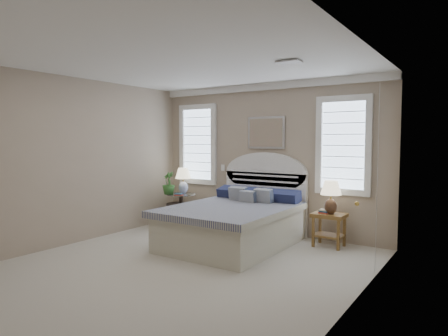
% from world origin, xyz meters
% --- Properties ---
extents(floor, '(4.50, 5.00, 0.01)m').
position_xyz_m(floor, '(0.00, 0.00, 0.00)').
color(floor, '#BAAE9F').
rests_on(floor, ground).
extents(ceiling, '(4.50, 5.00, 0.01)m').
position_xyz_m(ceiling, '(0.00, 0.00, 2.70)').
color(ceiling, white).
rests_on(ceiling, wall_back).
extents(wall_back, '(4.50, 0.02, 2.70)m').
position_xyz_m(wall_back, '(0.00, 2.50, 1.35)').
color(wall_back, tan).
rests_on(wall_back, floor).
extents(wall_left, '(0.02, 5.00, 2.70)m').
position_xyz_m(wall_left, '(-2.25, 0.00, 1.35)').
color(wall_left, tan).
rests_on(wall_left, floor).
extents(wall_right, '(0.02, 5.00, 2.70)m').
position_xyz_m(wall_right, '(2.25, 0.00, 1.35)').
color(wall_right, tan).
rests_on(wall_right, floor).
extents(crown_molding, '(4.50, 0.08, 0.12)m').
position_xyz_m(crown_molding, '(0.00, 2.46, 2.64)').
color(crown_molding, white).
rests_on(crown_molding, wall_back).
extents(hvac_vent, '(0.30, 0.20, 0.02)m').
position_xyz_m(hvac_vent, '(1.20, 0.80, 2.68)').
color(hvac_vent, '#B2B2B2').
rests_on(hvac_vent, ceiling).
extents(switch_plate, '(0.08, 0.01, 0.12)m').
position_xyz_m(switch_plate, '(-0.95, 2.48, 1.15)').
color(switch_plate, white).
rests_on(switch_plate, wall_back).
extents(window_left, '(0.90, 0.06, 1.60)m').
position_xyz_m(window_left, '(-1.55, 2.48, 1.60)').
color(window_left, '#C9E1FF').
rests_on(window_left, wall_back).
extents(window_right, '(0.90, 0.06, 1.60)m').
position_xyz_m(window_right, '(1.40, 2.48, 1.60)').
color(window_right, '#C9E1FF').
rests_on(window_right, wall_back).
extents(painting, '(0.74, 0.04, 0.58)m').
position_xyz_m(painting, '(0.00, 2.46, 1.82)').
color(painting, silver).
rests_on(painting, wall_back).
extents(closet_door, '(0.02, 1.80, 2.40)m').
position_xyz_m(closet_door, '(2.23, 1.20, 1.20)').
color(closet_door, white).
rests_on(closet_door, floor).
extents(bed, '(1.72, 2.28, 1.47)m').
position_xyz_m(bed, '(0.00, 1.46, 0.39)').
color(bed, '#B7B4A1').
rests_on(bed, floor).
extents(side_table_left, '(0.56, 0.56, 0.63)m').
position_xyz_m(side_table_left, '(-1.65, 2.05, 0.39)').
color(side_table_left, black).
rests_on(side_table_left, floor).
extents(nightstand_right, '(0.50, 0.40, 0.53)m').
position_xyz_m(nightstand_right, '(1.30, 2.15, 0.39)').
color(nightstand_right, brown).
rests_on(nightstand_right, floor).
extents(floor_pot, '(0.64, 0.64, 0.45)m').
position_xyz_m(floor_pot, '(-1.65, 1.98, 0.22)').
color(floor_pot, black).
rests_on(floor_pot, floor).
extents(lamp_left, '(0.36, 0.36, 0.51)m').
position_xyz_m(lamp_left, '(-1.68, 2.16, 0.94)').
color(lamp_left, white).
rests_on(lamp_left, side_table_left).
extents(lamp_right, '(0.34, 0.34, 0.53)m').
position_xyz_m(lamp_right, '(1.33, 2.12, 0.85)').
color(lamp_right, black).
rests_on(lamp_right, nightstand_right).
extents(potted_plant, '(0.27, 0.27, 0.44)m').
position_xyz_m(potted_plant, '(-1.82, 1.88, 0.85)').
color(potted_plant, '#38732E').
rests_on(potted_plant, side_table_left).
extents(books_left, '(0.19, 0.16, 0.04)m').
position_xyz_m(books_left, '(-1.54, 1.85, 0.65)').
color(books_left, '#AB362A').
rests_on(books_left, side_table_left).
extents(books_right, '(0.18, 0.15, 0.07)m').
position_xyz_m(books_right, '(1.24, 2.11, 0.56)').
color(books_right, '#AB362A').
rests_on(books_right, nightstand_right).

